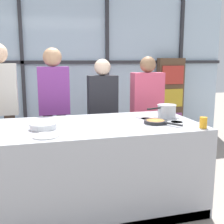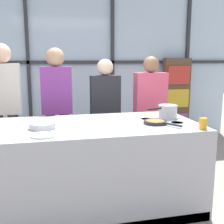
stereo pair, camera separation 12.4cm
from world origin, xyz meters
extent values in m
plane|color=gray|center=(0.00, 0.00, 0.00)|extent=(18.00, 18.00, 0.00)
cube|color=silver|center=(0.00, 2.48, 1.40)|extent=(6.40, 0.04, 2.80)
cube|color=#2D2D33|center=(0.00, 2.43, 1.54)|extent=(6.40, 0.06, 0.06)
cube|color=#2D2D33|center=(-0.77, 2.43, 1.40)|extent=(0.06, 0.06, 2.80)
cube|color=#2D2D33|center=(0.77, 2.43, 1.40)|extent=(0.06, 0.06, 2.80)
cube|color=#2D2D33|center=(2.30, 2.43, 1.40)|extent=(0.06, 0.06, 2.80)
cube|color=brown|center=(2.03, 2.30, 0.81)|extent=(0.54, 0.16, 1.62)
cube|color=#994C93|center=(2.03, 2.21, 0.36)|extent=(0.45, 0.03, 0.36)
cube|color=gold|center=(2.03, 2.21, 0.84)|extent=(0.45, 0.03, 0.36)
cube|color=red|center=(2.03, 2.21, 1.29)|extent=(0.45, 0.03, 0.36)
cube|color=#A8AAB2|center=(0.00, 0.00, 0.46)|extent=(2.22, 1.09, 0.93)
cube|color=black|center=(0.77, 0.00, 0.92)|extent=(0.52, 0.52, 0.01)
cylinder|color=#38383D|center=(0.64, -0.12, 0.92)|extent=(0.13, 0.13, 0.01)
cylinder|color=#38383D|center=(0.89, -0.12, 0.92)|extent=(0.13, 0.13, 0.01)
cylinder|color=#38383D|center=(0.64, 0.12, 0.92)|extent=(0.13, 0.13, 0.01)
cylinder|color=#38383D|center=(0.89, 0.12, 0.92)|extent=(0.13, 0.13, 0.01)
cylinder|color=#47382D|center=(-0.90, 0.98, 0.45)|extent=(0.13, 0.13, 0.89)
cube|color=beige|center=(-1.00, 0.98, 1.22)|extent=(0.42, 0.19, 0.64)
cylinder|color=black|center=(-0.24, 0.98, 0.43)|extent=(0.13, 0.13, 0.87)
cylinder|color=black|center=(-0.42, 0.98, 0.43)|extent=(0.13, 0.13, 0.87)
cube|color=#7A3384|center=(-0.33, 0.98, 1.18)|extent=(0.41, 0.18, 0.63)
sphere|color=tan|center=(-0.33, 0.98, 1.62)|extent=(0.24, 0.24, 0.24)
cylinder|color=#47382D|center=(0.42, 0.98, 0.40)|extent=(0.13, 0.13, 0.80)
cylinder|color=#47382D|center=(0.24, 0.98, 0.40)|extent=(0.13, 0.13, 0.80)
cube|color=#232328|center=(0.33, 0.98, 1.09)|extent=(0.41, 0.18, 0.57)
sphere|color=beige|center=(0.33, 0.98, 1.48)|extent=(0.22, 0.22, 0.22)
cylinder|color=black|center=(1.10, 0.98, 0.41)|extent=(0.15, 0.15, 0.82)
cylinder|color=black|center=(0.89, 0.98, 0.41)|extent=(0.15, 0.15, 0.82)
cube|color=#DB4C6B|center=(1.00, 0.98, 1.11)|extent=(0.46, 0.20, 0.59)
sphere|color=#8C6647|center=(1.00, 0.98, 1.52)|extent=(0.23, 0.23, 0.23)
cylinder|color=#232326|center=(0.64, -0.12, 0.94)|extent=(0.24, 0.24, 0.03)
cylinder|color=#B26B2D|center=(0.64, -0.12, 0.95)|extent=(0.19, 0.19, 0.01)
cylinder|color=#232326|center=(0.76, -0.31, 0.95)|extent=(0.12, 0.18, 0.02)
cylinder|color=silver|center=(0.89, 0.12, 1.00)|extent=(0.21, 0.21, 0.15)
cylinder|color=silver|center=(0.89, 0.12, 1.07)|extent=(0.22, 0.22, 0.01)
cylinder|color=black|center=(0.70, 0.06, 1.05)|extent=(0.18, 0.08, 0.02)
cylinder|color=white|center=(-0.49, -0.36, 0.93)|extent=(0.23, 0.23, 0.01)
cylinder|color=silver|center=(-0.51, -0.07, 0.95)|extent=(0.26, 0.26, 0.06)
cylinder|color=#4C4C51|center=(-0.51, -0.07, 0.98)|extent=(0.21, 0.21, 0.01)
cylinder|color=orange|center=(1.01, -0.44, 0.98)|extent=(0.07, 0.07, 0.11)
camera|label=1|loc=(-0.55, -2.79, 1.58)|focal=45.00mm
camera|label=2|loc=(-0.43, -2.82, 1.58)|focal=45.00mm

